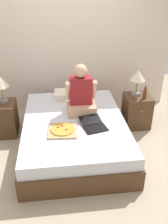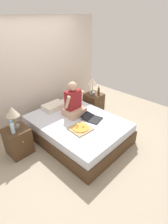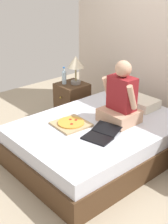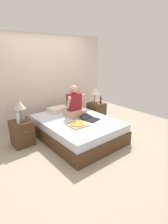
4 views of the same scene
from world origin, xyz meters
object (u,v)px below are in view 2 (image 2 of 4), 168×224
object	(u,v)px
nightstand_left	(18,141)
lamp_on_left_nightstand	(13,113)
nightstand_right	(94,103)
beer_bottle	(99,91)
laptop	(93,119)
pizza_box	(81,128)
bed	(77,129)
person_seated	(74,103)
lamp_on_right_nightstand	(92,83)
water_bottle	(12,128)

from	to	relation	value
nightstand_left	lamp_on_left_nightstand	size ratio (longest dim) A/B	1.28
nightstand_right	beer_bottle	world-z (taller)	beer_bottle
beer_bottle	laptop	world-z (taller)	beer_bottle
pizza_box	bed	bearing A→B (deg)	57.72
person_seated	pizza_box	size ratio (longest dim) A/B	1.84
bed	beer_bottle	bearing A→B (deg)	18.47
lamp_on_left_nightstand	lamp_on_right_nightstand	distance (m)	2.24
bed	lamp_on_left_nightstand	distance (m)	1.41
nightstand_left	person_seated	world-z (taller)	person_seated
nightstand_right	lamp_on_right_nightstand	distance (m)	0.62
lamp_on_left_nightstand	water_bottle	bearing A→B (deg)	-130.60
laptop	pizza_box	world-z (taller)	laptop
bed	laptop	xyz separation A→B (m)	(0.26, -0.23, 0.27)
person_seated	beer_bottle	bearing A→B (deg)	9.10
laptop	pizza_box	size ratio (longest dim) A/B	1.12
water_bottle	lamp_on_right_nightstand	distance (m)	2.38
lamp_on_left_nightstand	pizza_box	size ratio (longest dim) A/B	1.06
lamp_on_right_nightstand	lamp_on_left_nightstand	bearing A→B (deg)	180.00
water_bottle	lamp_on_left_nightstand	bearing A→B (deg)	49.40
nightstand_left	laptop	bearing A→B (deg)	-27.67
lamp_on_left_nightstand	nightstand_right	size ratio (longest dim) A/B	0.78
nightstand_right	person_seated	xyz separation A→B (m)	(-1.03, -0.28, 0.48)
water_bottle	beer_bottle	world-z (taller)	water_bottle
person_seated	water_bottle	bearing A→B (deg)	172.26
lamp_on_left_nightstand	pizza_box	distance (m)	1.33
water_bottle	person_seated	world-z (taller)	person_seated
beer_bottle	laptop	distance (m)	1.17
lamp_on_left_nightstand	pizza_box	bearing A→B (deg)	-42.87
nightstand_left	pizza_box	bearing A→B (deg)	-39.97
nightstand_left	water_bottle	world-z (taller)	water_bottle
bed	nightstand_right	distance (m)	1.26
lamp_on_left_nightstand	water_bottle	distance (m)	0.28
person_seated	laptop	size ratio (longest dim) A/B	1.63
pizza_box	lamp_on_right_nightstand	bearing A→B (deg)	33.16
bed	nightstand_left	distance (m)	1.26
water_bottle	person_seated	size ratio (longest dim) A/B	0.35
nightstand_right	lamp_on_left_nightstand	bearing A→B (deg)	178.74
bed	lamp_on_left_nightstand	world-z (taller)	lamp_on_left_nightstand
bed	nightstand_right	bearing A→B (deg)	23.78
lamp_on_left_nightstand	person_seated	xyz separation A→B (m)	(1.25, -0.33, -0.13)
person_seated	laptop	bearing A→B (deg)	-74.28
nightstand_left	person_seated	bearing A→B (deg)	-12.09
lamp_on_left_nightstand	laptop	xyz separation A→B (m)	(1.38, -0.79, -0.40)
bed	pizza_box	bearing A→B (deg)	-122.28
pizza_box	person_seated	bearing A→B (deg)	59.11
bed	beer_bottle	xyz separation A→B (m)	(1.23, 0.41, 0.43)
bed	beer_bottle	distance (m)	1.36
lamp_on_left_nightstand	beer_bottle	distance (m)	2.36
nightstand_left	lamp_on_right_nightstand	distance (m)	2.36
water_bottle	beer_bottle	xyz separation A→B (m)	(2.46, -0.01, -0.02)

